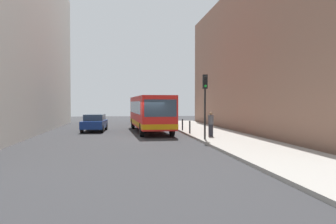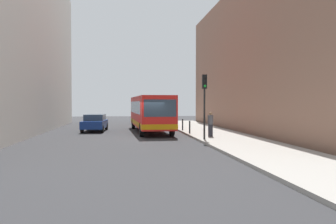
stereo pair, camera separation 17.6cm
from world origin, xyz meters
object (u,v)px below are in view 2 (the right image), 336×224
Objects in this scene: car_behind_bus at (141,117)px; bollard_mid at (183,125)px; traffic_light at (205,94)px; bollard_far at (177,123)px; pedestrian_near_signal at (210,124)px; bus at (150,112)px; bollard_near at (190,127)px; bollard_farthest at (172,121)px; car_beside_bus at (95,122)px.

bollard_mid is at bearing 107.93° from car_behind_bus.
bollard_far is (-0.10, 10.34, -2.38)m from traffic_light.
pedestrian_near_signal is (3.74, -17.72, 0.22)m from car_behind_bus.
traffic_light reaches higher than bus.
bollard_mid is at bearing 90.79° from traffic_light.
bollard_farthest is (0.00, 9.16, 0.00)m from bollard_near.
car_beside_bus is 4.74× the size of bollard_farthest.
bollard_near is at bearing 125.25° from bus.
car_beside_bus is 1.10× the size of traffic_light.
bus is 11.53m from car_behind_bus.
traffic_light is at bearing 103.26° from car_behind_bus.
bus is 11.71× the size of bollard_mid.
bollard_far is at bearing 90.00° from bollard_near.
pedestrian_near_signal is at bearing 117.71° from bus.
pedestrian_near_signal is (0.90, -11.87, 0.38)m from bollard_farthest.
car_beside_bus is 0.99× the size of car_behind_bus.
pedestrian_near_signal is (0.90, -2.70, 0.38)m from bollard_near.
car_beside_bus is at bearing 70.80° from car_behind_bus.
bollard_mid is at bearing 167.62° from bus.
bollard_mid is 1.00× the size of bollard_far.
bollard_farthest is at bearing 90.43° from traffic_light.
bollard_near is 1.00× the size of bollard_farthest.
bollard_far and bollard_farthest have the same top height.
car_behind_bus is 4.77× the size of bollard_farthest.
bollard_far is at bearing -139.32° from bus.
bus is 2.46× the size of car_behind_bus.
bollard_near is 0.56× the size of pedestrian_near_signal.
car_behind_bus is 15.29m from bollard_near.
traffic_light is at bearing -88.64° from bollard_near.
bollard_mid is 5.84m from pedestrian_near_signal.
pedestrian_near_signal is at bearing 106.50° from car_behind_bus.
bollard_farthest is at bearing -144.76° from car_beside_bus.
car_beside_bus is 8.73m from bollard_farthest.
pedestrian_near_signal reaches higher than bollard_farthest.
traffic_light reaches higher than car_behind_bus.
pedestrian_near_signal is at bearing 62.30° from traffic_light.
bollard_near is (-0.10, 4.23, -2.38)m from traffic_light.
car_beside_bus is 11.08m from pedestrian_near_signal.
car_beside_bus is 11.81m from traffic_light.
bus is 4.90m from car_beside_bus.
bollard_near is at bearing -90.00° from bollard_farthest.
bollard_far is (0.00, 3.05, 0.00)m from bollard_mid.
bollard_near is at bearing 165.58° from pedestrian_near_signal.
traffic_light is (2.94, -19.25, 2.22)m from car_behind_bus.
pedestrian_near_signal is at bearing -81.10° from bollard_mid.
car_behind_bus is 19.60m from traffic_light.
bus is 6.36m from bollard_farthest.
bollard_farthest is (0.00, 6.11, 0.00)m from bollard_mid.
car_behind_bus reaches higher than bollard_far.
bollard_near is (2.74, -3.53, -1.10)m from bus.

